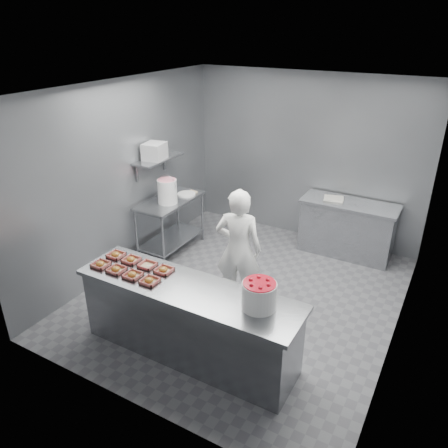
{
  "coord_description": "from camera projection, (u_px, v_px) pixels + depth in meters",
  "views": [
    {
      "loc": [
        2.3,
        -4.6,
        3.51
      ],
      "look_at": [
        -0.19,
        -0.2,
        1.13
      ],
      "focal_mm": 35.0,
      "sensor_mm": 36.0,
      "label": 1
    }
  ],
  "objects": [
    {
      "name": "wall_left",
      "position": [
        124.0,
        177.0,
        6.44
      ],
      "size": [
        0.04,
        4.5,
        2.8
      ],
      "primitive_type": "cube",
      "color": "slate",
      "rests_on": "ground"
    },
    {
      "name": "tray_2",
      "position": [
        133.0,
        275.0,
        4.87
      ],
      "size": [
        0.19,
        0.18,
        0.06
      ],
      "color": "tan",
      "rests_on": "service_counter"
    },
    {
      "name": "wall_back",
      "position": [
        306.0,
        158.0,
        7.32
      ],
      "size": [
        4.0,
        0.04,
        2.8
      ],
      "primitive_type": "cube",
      "color": "slate",
      "rests_on": "ground"
    },
    {
      "name": "tray_0",
      "position": [
        101.0,
        264.0,
        5.09
      ],
      "size": [
        0.19,
        0.18,
        0.06
      ],
      "color": "tan",
      "rests_on": "service_counter"
    },
    {
      "name": "tray_6",
      "position": [
        147.0,
        265.0,
        5.08
      ],
      "size": [
        0.19,
        0.18,
        0.04
      ],
      "color": "tan",
      "rests_on": "service_counter"
    },
    {
      "name": "appliance",
      "position": [
        155.0,
        151.0,
        6.64
      ],
      "size": [
        0.35,
        0.38,
        0.25
      ],
      "primitive_type": "cube",
      "rotation": [
        0.0,
        0.0,
        0.17
      ],
      "color": "gray",
      "rests_on": "wall_shelf"
    },
    {
      "name": "tray_5",
      "position": [
        131.0,
        260.0,
        5.18
      ],
      "size": [
        0.19,
        0.18,
        0.06
      ],
      "color": "tan",
      "rests_on": "service_counter"
    },
    {
      "name": "floor",
      "position": [
        243.0,
        294.0,
        6.14
      ],
      "size": [
        4.5,
        4.5,
        0.0
      ],
      "primitive_type": "plane",
      "color": "#4C4C51",
      "rests_on": "ground"
    },
    {
      "name": "worker",
      "position": [
        238.0,
        249.0,
        5.62
      ],
      "size": [
        0.69,
        0.54,
        1.65
      ],
      "primitive_type": "imported",
      "rotation": [
        0.0,
        0.0,
        3.41
      ],
      "color": "white",
      "rests_on": "ground"
    },
    {
      "name": "service_counter",
      "position": [
        189.0,
        321.0,
        4.89
      ],
      "size": [
        2.6,
        0.7,
        0.9
      ],
      "color": "slate",
      "rests_on": "ground"
    },
    {
      "name": "wall_shelf",
      "position": [
        158.0,
        159.0,
        6.77
      ],
      "size": [
        0.35,
        0.9,
        0.03
      ],
      "primitive_type": "cube",
      "color": "slate",
      "rests_on": "wall_left"
    },
    {
      "name": "wall_right",
      "position": [
        412.0,
        238.0,
        4.66
      ],
      "size": [
        0.04,
        4.5,
        2.8
      ],
      "primitive_type": "cube",
      "color": "slate",
      "rests_on": "ground"
    },
    {
      "name": "rag",
      "position": [
        192.0,
        192.0,
        7.25
      ],
      "size": [
        0.16,
        0.14,
        0.02
      ],
      "primitive_type": "cube",
      "rotation": [
        0.0,
        0.0,
        -0.15
      ],
      "color": "#CCB28C",
      "rests_on": "prep_table"
    },
    {
      "name": "tray_1",
      "position": [
        116.0,
        269.0,
        4.98
      ],
      "size": [
        0.19,
        0.18,
        0.06
      ],
      "color": "tan",
      "rests_on": "service_counter"
    },
    {
      "name": "tray_7",
      "position": [
        164.0,
        270.0,
        4.97
      ],
      "size": [
        0.19,
        0.18,
        0.06
      ],
      "color": "tan",
      "rests_on": "service_counter"
    },
    {
      "name": "back_counter",
      "position": [
        347.0,
        228.0,
        7.05
      ],
      "size": [
        1.5,
        0.6,
        0.9
      ],
      "color": "slate",
      "rests_on": "ground"
    },
    {
      "name": "strawberry_tub",
      "position": [
        259.0,
        294.0,
        4.3
      ],
      "size": [
        0.35,
        0.35,
        0.29
      ],
      "color": "white",
      "rests_on": "service_counter"
    },
    {
      "name": "tray_3",
      "position": [
        150.0,
        281.0,
        4.77
      ],
      "size": [
        0.19,
        0.18,
        0.06
      ],
      "color": "tan",
      "rests_on": "service_counter"
    },
    {
      "name": "prep_table",
      "position": [
        170.0,
        217.0,
        7.1
      ],
      "size": [
        0.6,
        1.2,
        0.9
      ],
      "color": "slate",
      "rests_on": "ground"
    },
    {
      "name": "ceiling",
      "position": [
        248.0,
        88.0,
        4.95
      ],
      "size": [
        4.5,
        4.5,
        0.0
      ],
      "primitive_type": "plane",
      "rotation": [
        3.14,
        0.0,
        0.0
      ],
      "color": "white",
      "rests_on": "wall_back"
    },
    {
      "name": "bucket_lid",
      "position": [
        186.0,
        194.0,
        7.16
      ],
      "size": [
        0.39,
        0.39,
        0.02
      ],
      "primitive_type": "cylinder",
      "rotation": [
        0.0,
        0.0,
        -0.41
      ],
      "color": "white",
      "rests_on": "prep_table"
    },
    {
      "name": "glaze_bucket",
      "position": [
        167.0,
        191.0,
        6.77
      ],
      "size": [
        0.32,
        0.3,
        0.46
      ],
      "color": "white",
      "rests_on": "prep_table"
    },
    {
      "name": "paper_stack",
      "position": [
        334.0,
        199.0,
        6.97
      ],
      "size": [
        0.34,
        0.28,
        0.04
      ],
      "primitive_type": "cube",
      "rotation": [
        0.0,
        0.0,
        0.22
      ],
      "color": "silver",
      "rests_on": "back_counter"
    },
    {
      "name": "tray_4",
      "position": [
        116.0,
        255.0,
        5.29
      ],
      "size": [
        0.19,
        0.18,
        0.06
      ],
      "color": "tan",
      "rests_on": "service_counter"
    }
  ]
}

